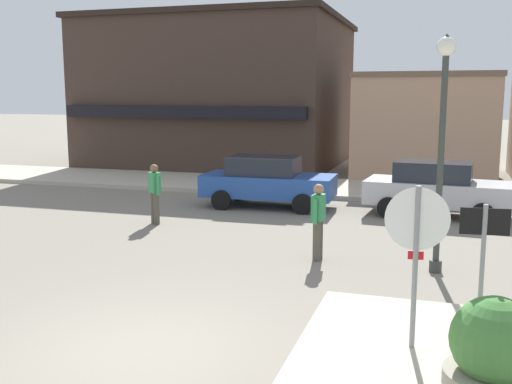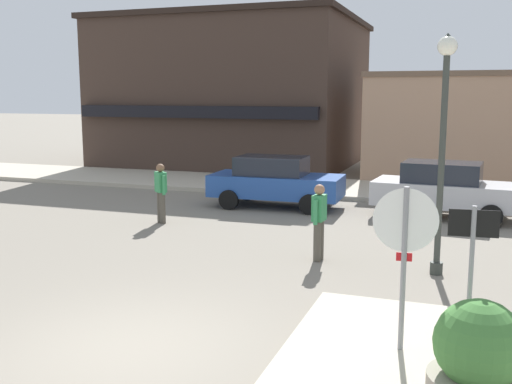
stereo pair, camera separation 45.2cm
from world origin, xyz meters
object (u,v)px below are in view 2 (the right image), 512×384
at_px(one_way_sign, 471,267).
at_px(parked_car_second, 445,189).
at_px(parked_car_nearest, 275,181).
at_px(pedestrian_crossing_near, 161,191).
at_px(planter, 478,358).
at_px(lamp_post, 444,120).
at_px(pedestrian_crossing_far, 319,220).
at_px(stop_sign, 404,247).

height_order(one_way_sign, parked_car_second, one_way_sign).
height_order(parked_car_nearest, pedestrian_crossing_near, pedestrian_crossing_near).
height_order(planter, parked_car_second, parked_car_second).
bearing_deg(one_way_sign, parked_car_nearest, 120.25).
distance_m(one_way_sign, planter, 1.23).
relative_size(lamp_post, pedestrian_crossing_far, 2.82).
xyz_separation_m(stop_sign, pedestrian_crossing_far, (-2.14, 4.28, -0.65)).
relative_size(stop_sign, pedestrian_crossing_far, 1.43).
bearing_deg(stop_sign, one_way_sign, 2.72).
bearing_deg(planter, lamp_post, 97.79).
height_order(stop_sign, one_way_sign, stop_sign).
height_order(lamp_post, pedestrian_crossing_far, lamp_post).
bearing_deg(planter, pedestrian_crossing_near, 137.14).
relative_size(pedestrian_crossing_near, pedestrian_crossing_far, 1.00).
height_order(one_way_sign, pedestrian_crossing_far, one_way_sign).
distance_m(pedestrian_crossing_near, pedestrian_crossing_far, 5.32).
bearing_deg(lamp_post, one_way_sign, -82.03).
bearing_deg(stop_sign, planter, -44.43).
bearing_deg(parked_car_nearest, lamp_post, -47.88).
distance_m(stop_sign, parked_car_second, 9.84).
bearing_deg(pedestrian_crossing_far, lamp_post, -4.48).
xyz_separation_m(parked_car_second, pedestrian_crossing_near, (-7.16, -3.37, 0.06)).
bearing_deg(parked_car_second, parked_car_nearest, -178.60).
bearing_deg(parked_car_second, planter, -85.91).
xyz_separation_m(lamp_post, pedestrian_crossing_far, (-2.38, 0.19, -2.09)).
bearing_deg(parked_car_second, pedestrian_crossing_far, -112.55).
relative_size(stop_sign, parked_car_nearest, 0.57).
distance_m(one_way_sign, lamp_post, 4.41).
bearing_deg(planter, pedestrian_crossing_far, 120.56).
bearing_deg(pedestrian_crossing_far, parked_car_second, 67.45).
relative_size(stop_sign, pedestrian_crossing_near, 1.43).
distance_m(lamp_post, pedestrian_crossing_far, 3.17).
distance_m(stop_sign, lamp_post, 4.35).
distance_m(planter, parked_car_second, 10.76).
height_order(planter, pedestrian_crossing_far, pedestrian_crossing_far).
bearing_deg(planter, parked_car_second, 94.09).
distance_m(planter, pedestrian_crossing_far, 6.04).
xyz_separation_m(stop_sign, lamp_post, (0.24, 4.10, 1.44)).
xyz_separation_m(pedestrian_crossing_near, pedestrian_crossing_far, (4.86, -2.16, 0.00)).
bearing_deg(one_way_sign, parked_car_second, 93.80).
relative_size(stop_sign, parked_car_second, 0.56).
xyz_separation_m(lamp_post, pedestrian_crossing_near, (-7.24, 2.35, -2.09)).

